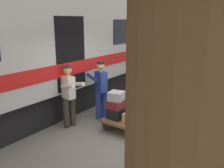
# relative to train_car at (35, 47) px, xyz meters

# --- Properties ---
(ground_plane) EXTENTS (60.00, 60.00, 0.00)m
(ground_plane) POSITION_rel_train_car_xyz_m (-3.59, 0.00, -2.06)
(ground_plane) COLOR slate
(train_car) EXTENTS (3.02, 17.03, 4.00)m
(train_car) POSITION_rel_train_car_xyz_m (0.00, 0.00, 0.00)
(train_car) COLOR #B7BABF
(train_car) RESTS_ON ground_plane
(luggage_cart) EXTENTS (1.16, 1.92, 0.34)m
(luggage_cart) POSITION_rel_train_car_xyz_m (-3.13, -0.78, -1.77)
(luggage_cart) COLOR brown
(luggage_cart) RESTS_ON ground_plane
(suitcase_yellow_case) EXTENTS (0.52, 0.64, 0.30)m
(suitcase_yellow_case) POSITION_rel_train_car_xyz_m (-3.38, -1.31, -1.58)
(suitcase_yellow_case) COLOR gold
(suitcase_yellow_case) RESTS_ON luggage_cart
(suitcase_teal_softside) EXTENTS (0.55, 0.60, 0.18)m
(suitcase_teal_softside) POSITION_rel_train_car_xyz_m (-2.88, -0.78, -1.63)
(suitcase_teal_softside) COLOR #1E666B
(suitcase_teal_softside) RESTS_ON luggage_cart
(suitcase_olive_duffel) EXTENTS (0.40, 0.47, 0.25)m
(suitcase_olive_duffel) POSITION_rel_train_car_xyz_m (-2.88, -1.31, -1.60)
(suitcase_olive_duffel) COLOR brown
(suitcase_olive_duffel) RESTS_ON luggage_cart
(suitcase_black_hardshell) EXTENTS (0.42, 0.57, 0.28)m
(suitcase_black_hardshell) POSITION_rel_train_car_xyz_m (-2.88, -0.25, -1.59)
(suitcase_black_hardshell) COLOR black
(suitcase_black_hardshell) RESTS_ON luggage_cart
(suitcase_cream_canvas) EXTENTS (0.50, 0.53, 0.26)m
(suitcase_cream_canvas) POSITION_rel_train_car_xyz_m (-3.38, -0.78, -1.60)
(suitcase_cream_canvas) COLOR beige
(suitcase_cream_canvas) RESTS_ON luggage_cart
(suitcase_tan_vintage) EXTENTS (0.43, 0.56, 0.25)m
(suitcase_tan_vintage) POSITION_rel_train_car_xyz_m (-3.38, -0.25, -1.60)
(suitcase_tan_vintage) COLOR tan
(suitcase_tan_vintage) RESTS_ON luggage_cart
(suitcase_brown_leather) EXTENTS (0.50, 0.53, 0.26)m
(suitcase_brown_leather) POSITION_rel_train_car_xyz_m (-2.89, -1.30, -1.34)
(suitcase_brown_leather) COLOR brown
(suitcase_brown_leather) RESTS_ON suitcase_olive_duffel
(suitcase_maroon_trunk) EXTENTS (0.39, 0.53, 0.21)m
(suitcase_maroon_trunk) POSITION_rel_train_car_xyz_m (-2.86, -0.23, -1.34)
(suitcase_maroon_trunk) COLOR maroon
(suitcase_maroon_trunk) RESTS_ON suitcase_black_hardshell
(suitcase_gray_aluminum) EXTENTS (0.43, 0.43, 0.22)m
(suitcase_gray_aluminum) POSITION_rel_train_car_xyz_m (-2.85, -0.22, -1.13)
(suitcase_gray_aluminum) COLOR #9EA0A5
(suitcase_gray_aluminum) RESTS_ON suitcase_maroon_trunk
(porter_in_overalls) EXTENTS (0.73, 0.58, 1.70)m
(porter_in_overalls) POSITION_rel_train_car_xyz_m (-2.04, -0.60, -1.14)
(porter_in_overalls) COLOR navy
(porter_in_overalls) RESTS_ON ground_plane
(porter_by_door) EXTENTS (0.72, 0.52, 1.70)m
(porter_by_door) POSITION_rel_train_car_xyz_m (-1.73, 0.37, -1.14)
(porter_by_door) COLOR #332D28
(porter_by_door) RESTS_ON ground_plane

